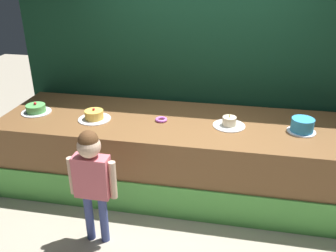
{
  "coord_description": "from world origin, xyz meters",
  "views": [
    {
      "loc": [
        0.36,
        -2.87,
        2.4
      ],
      "look_at": [
        -0.25,
        0.34,
        0.87
      ],
      "focal_mm": 37.98,
      "sensor_mm": 36.0,
      "label": 1
    }
  ],
  "objects_px": {
    "cake_center_right": "(229,123)",
    "donut": "(161,120)",
    "child_figure": "(92,173)",
    "cake_far_left": "(36,109)",
    "cake_center_left": "(94,116)",
    "cake_far_right": "(302,126)"
  },
  "relations": [
    {
      "from": "cake_far_left",
      "to": "cake_far_right",
      "type": "height_order",
      "value": "cake_far_right"
    },
    {
      "from": "donut",
      "to": "cake_center_left",
      "type": "height_order",
      "value": "cake_center_left"
    },
    {
      "from": "cake_center_right",
      "to": "donut",
      "type": "bearing_deg",
      "value": -179.72
    },
    {
      "from": "donut",
      "to": "cake_far_right",
      "type": "xyz_separation_m",
      "value": [
        1.44,
        -0.0,
        0.05
      ]
    },
    {
      "from": "cake_far_left",
      "to": "cake_center_left",
      "type": "bearing_deg",
      "value": -4.79
    },
    {
      "from": "child_figure",
      "to": "cake_far_left",
      "type": "bearing_deg",
      "value": 137.71
    },
    {
      "from": "child_figure",
      "to": "cake_center_left",
      "type": "height_order",
      "value": "child_figure"
    },
    {
      "from": "donut",
      "to": "cake_far_right",
      "type": "relative_size",
      "value": 0.46
    },
    {
      "from": "cake_center_right",
      "to": "cake_far_right",
      "type": "bearing_deg",
      "value": -0.32
    },
    {
      "from": "donut",
      "to": "cake_far_left",
      "type": "height_order",
      "value": "cake_far_left"
    },
    {
      "from": "child_figure",
      "to": "donut",
      "type": "distance_m",
      "value": 1.06
    },
    {
      "from": "child_figure",
      "to": "cake_far_left",
      "type": "relative_size",
      "value": 3.43
    },
    {
      "from": "cake_far_left",
      "to": "cake_center_left",
      "type": "distance_m",
      "value": 0.72
    },
    {
      "from": "cake_far_left",
      "to": "cake_center_right",
      "type": "bearing_deg",
      "value": 1.07
    },
    {
      "from": "cake_center_left",
      "to": "cake_center_right",
      "type": "distance_m",
      "value": 1.44
    },
    {
      "from": "child_figure",
      "to": "cake_center_right",
      "type": "relative_size",
      "value": 3.41
    },
    {
      "from": "donut",
      "to": "child_figure",
      "type": "bearing_deg",
      "value": -112.98
    },
    {
      "from": "donut",
      "to": "cake_far_left",
      "type": "distance_m",
      "value": 1.44
    },
    {
      "from": "child_figure",
      "to": "cake_far_right",
      "type": "bearing_deg",
      "value": 27.68
    },
    {
      "from": "cake_far_left",
      "to": "cake_center_right",
      "type": "height_order",
      "value": "cake_center_right"
    },
    {
      "from": "cake_far_left",
      "to": "cake_far_right",
      "type": "distance_m",
      "value": 2.88
    },
    {
      "from": "cake_far_left",
      "to": "cake_center_left",
      "type": "height_order",
      "value": "cake_center_left"
    }
  ]
}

